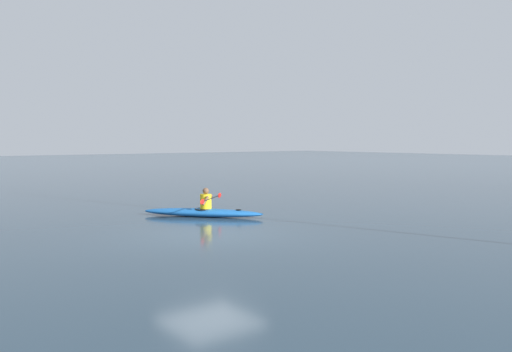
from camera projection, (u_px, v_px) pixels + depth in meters
name	position (u px, v px, depth m)	size (l,w,h in m)	color
ground_plane	(210.00, 234.00, 14.42)	(160.00, 160.00, 0.00)	#283D4C
kayak	(203.00, 213.00, 17.66)	(3.15, 3.62, 0.28)	#1959A5
kayaker	(206.00, 200.00, 17.60)	(1.86, 1.55, 0.71)	yellow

